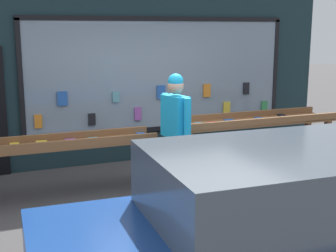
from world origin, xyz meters
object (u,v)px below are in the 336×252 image
object	(u,v)px
display_table_right	(254,125)
person_browsing	(176,124)
parked_car	(292,223)
display_table_left	(57,149)
small_dog	(152,180)

from	to	relation	value
display_table_right	person_browsing	world-z (taller)	person_browsing
parked_car	person_browsing	bearing A→B (deg)	89.22
person_browsing	parked_car	xyz separation A→B (m)	(-0.18, -2.95, -0.30)
display_table_right	person_browsing	size ratio (longest dim) A/B	1.61
parked_car	display_table_left	bearing A→B (deg)	114.54
display_table_left	display_table_right	bearing A→B (deg)	-0.04
display_table_right	parked_car	size ratio (longest dim) A/B	0.64
small_dog	parked_car	size ratio (longest dim) A/B	0.13
display_table_left	person_browsing	distance (m)	1.72
small_dog	parked_car	distance (m)	2.85
display_table_left	display_table_right	size ratio (longest dim) A/B	1.00
small_dog	parked_car	world-z (taller)	parked_car
display_table_right	person_browsing	xyz separation A→B (m)	(-1.68, -0.56, 0.26)
display_table_left	person_browsing	xyz separation A→B (m)	(1.59, -0.56, 0.34)
display_table_right	small_dog	size ratio (longest dim) A/B	4.84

